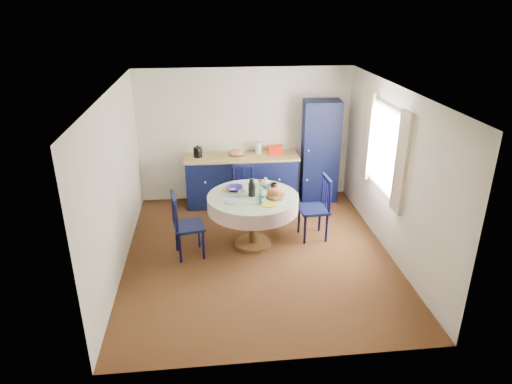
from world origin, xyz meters
TOP-DOWN VIEW (x-y plane):
  - floor at (0.00, 0.00)m, footprint 4.50×4.50m
  - ceiling at (0.00, 0.00)m, footprint 4.50×4.50m
  - wall_back at (0.00, 2.25)m, footprint 4.00×0.02m
  - wall_left at (-2.00, 0.00)m, footprint 0.02×4.50m
  - wall_right at (2.00, 0.00)m, footprint 0.02×4.50m
  - window at (1.95, 0.30)m, footprint 0.10×1.74m
  - kitchen_counter at (-0.10, 1.96)m, footprint 2.12×0.67m
  - pantry_cabinet at (1.40, 2.00)m, footprint 0.71×0.53m
  - dining_table at (-0.05, 0.30)m, footprint 1.40×1.40m
  - chair_left at (-1.08, 0.09)m, footprint 0.51×0.53m
  - chair_far at (-0.09, 1.34)m, footprint 0.47×0.45m
  - chair_right at (0.98, 0.45)m, footprint 0.47×0.49m
  - mug_a at (-0.22, 0.30)m, footprint 0.13×0.13m
  - mug_b at (0.05, 0.01)m, footprint 0.11×0.11m
  - mug_c at (0.31, 0.55)m, footprint 0.12×0.12m
  - mug_d at (-0.27, 0.71)m, footprint 0.09×0.09m
  - cobalt_bowl at (-0.32, 0.54)m, footprint 0.26×0.26m

SIDE VIEW (x-z plane):
  - floor at x=0.00m, z-range 0.00..0.00m
  - chair_far at x=-0.09m, z-range 0.01..0.95m
  - kitchen_counter at x=-0.10m, z-range -0.11..1.08m
  - chair_left at x=-1.08m, z-range 0.01..1.03m
  - chair_right at x=0.98m, z-range 0.01..1.05m
  - dining_table at x=-0.05m, z-range 0.16..1.28m
  - cobalt_bowl at x=-0.32m, z-range 0.85..0.91m
  - mug_d at x=-0.27m, z-range 0.85..0.93m
  - mug_c at x=0.31m, z-range 0.85..0.94m
  - mug_a at x=-0.22m, z-range 0.85..0.95m
  - mug_b at x=0.05m, z-range 0.85..0.95m
  - pantry_cabinet at x=1.40m, z-range 0.00..1.92m
  - wall_back at x=0.00m, z-range 0.00..2.50m
  - wall_left at x=-2.00m, z-range 0.00..2.50m
  - wall_right at x=2.00m, z-range 0.00..2.50m
  - window at x=1.95m, z-range 0.80..2.25m
  - ceiling at x=0.00m, z-range 2.50..2.50m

